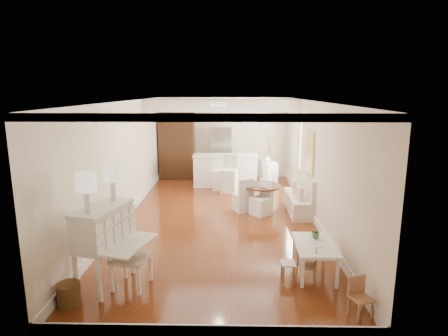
{
  "coord_description": "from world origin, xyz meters",
  "views": [
    {
      "loc": [
        0.28,
        -8.64,
        3.05
      ],
      "look_at": [
        0.11,
        0.3,
        1.18
      ],
      "focal_mm": 30.0,
      "sensor_mm": 36.0,
      "label": 1
    }
  ],
  "objects_px": {
    "breakfast_counter": "(225,170)",
    "slip_chair_far": "(243,194)",
    "secretary_bureau": "(104,246)",
    "kids_chair_a": "(308,266)",
    "kids_chair_b": "(289,263)",
    "dining_table": "(262,198)",
    "wicker_basket": "(69,294)",
    "kids_table": "(314,259)",
    "kids_chair_c": "(361,298)",
    "bar_stool_left": "(219,174)",
    "sideboard": "(268,173)",
    "gustavian_armchair": "(131,257)",
    "bar_stool_right": "(229,174)",
    "pantry_cabinet": "(177,146)",
    "slip_chair_near": "(261,198)",
    "fridge": "(232,153)"
  },
  "relations": [
    {
      "from": "dining_table",
      "to": "breakfast_counter",
      "type": "xyz_separation_m",
      "value": [
        -0.97,
        2.48,
        0.18
      ]
    },
    {
      "from": "wicker_basket",
      "to": "kids_chair_b",
      "type": "bearing_deg",
      "value": 14.55
    },
    {
      "from": "secretary_bureau",
      "to": "breakfast_counter",
      "type": "xyz_separation_m",
      "value": [
        1.8,
        6.3,
        -0.14
      ]
    },
    {
      "from": "gustavian_armchair",
      "to": "pantry_cabinet",
      "type": "height_order",
      "value": "pantry_cabinet"
    },
    {
      "from": "wicker_basket",
      "to": "breakfast_counter",
      "type": "relative_size",
      "value": 0.16
    },
    {
      "from": "gustavian_armchair",
      "to": "sideboard",
      "type": "bearing_deg",
      "value": -12.12
    },
    {
      "from": "breakfast_counter",
      "to": "pantry_cabinet",
      "type": "bearing_deg",
      "value": 147.57
    },
    {
      "from": "bar_stool_right",
      "to": "sideboard",
      "type": "xyz_separation_m",
      "value": [
        1.28,
        1.04,
        -0.18
      ]
    },
    {
      "from": "kids_chair_b",
      "to": "breakfast_counter",
      "type": "height_order",
      "value": "breakfast_counter"
    },
    {
      "from": "kids_table",
      "to": "bar_stool_left",
      "type": "xyz_separation_m",
      "value": [
        -1.79,
        5.43,
        0.21
      ]
    },
    {
      "from": "bar_stool_left",
      "to": "pantry_cabinet",
      "type": "height_order",
      "value": "pantry_cabinet"
    },
    {
      "from": "secretary_bureau",
      "to": "dining_table",
      "type": "relative_size",
      "value": 1.34
    },
    {
      "from": "secretary_bureau",
      "to": "kids_chair_a",
      "type": "xyz_separation_m",
      "value": [
        3.23,
        0.16,
        -0.38
      ]
    },
    {
      "from": "kids_table",
      "to": "breakfast_counter",
      "type": "relative_size",
      "value": 0.52
    },
    {
      "from": "slip_chair_near",
      "to": "bar_stool_left",
      "type": "xyz_separation_m",
      "value": [
        -1.13,
        2.39,
        0.04
      ]
    },
    {
      "from": "secretary_bureau",
      "to": "breakfast_counter",
      "type": "bearing_deg",
      "value": 89.52
    },
    {
      "from": "slip_chair_near",
      "to": "fridge",
      "type": "distance_m",
      "value": 3.97
    },
    {
      "from": "slip_chair_near",
      "to": "bar_stool_right",
      "type": "bearing_deg",
      "value": 159.84
    },
    {
      "from": "sideboard",
      "to": "fridge",
      "type": "bearing_deg",
      "value": 131.76
    },
    {
      "from": "dining_table",
      "to": "pantry_cabinet",
      "type": "relative_size",
      "value": 0.42
    },
    {
      "from": "kids_table",
      "to": "kids_chair_a",
      "type": "bearing_deg",
      "value": -119.09
    },
    {
      "from": "slip_chair_near",
      "to": "gustavian_armchair",
      "type": "bearing_deg",
      "value": -74.23
    },
    {
      "from": "wicker_basket",
      "to": "kids_table",
      "type": "bearing_deg",
      "value": 15.38
    },
    {
      "from": "kids_chair_a",
      "to": "sideboard",
      "type": "xyz_separation_m",
      "value": [
        -0.02,
        6.45,
        0.1
      ]
    },
    {
      "from": "slip_chair_near",
      "to": "bar_stool_left",
      "type": "distance_m",
      "value": 2.64
    },
    {
      "from": "kids_chair_b",
      "to": "slip_chair_far",
      "type": "height_order",
      "value": "slip_chair_far"
    },
    {
      "from": "slip_chair_far",
      "to": "sideboard",
      "type": "height_order",
      "value": "slip_chair_far"
    },
    {
      "from": "kids_table",
      "to": "pantry_cabinet",
      "type": "relative_size",
      "value": 0.47
    },
    {
      "from": "bar_stool_right",
      "to": "kids_chair_b",
      "type": "bearing_deg",
      "value": -65.16
    },
    {
      "from": "kids_table",
      "to": "bar_stool_left",
      "type": "bearing_deg",
      "value": 108.22
    },
    {
      "from": "bar_stool_right",
      "to": "fridge",
      "type": "relative_size",
      "value": 0.62
    },
    {
      "from": "kids_chair_c",
      "to": "bar_stool_left",
      "type": "xyz_separation_m",
      "value": [
        -2.16,
        6.66,
        0.2
      ]
    },
    {
      "from": "bar_stool_right",
      "to": "pantry_cabinet",
      "type": "distance_m",
      "value": 2.64
    },
    {
      "from": "breakfast_counter",
      "to": "slip_chair_far",
      "type": "bearing_deg",
      "value": -79.19
    },
    {
      "from": "dining_table",
      "to": "bar_stool_left",
      "type": "height_order",
      "value": "bar_stool_left"
    },
    {
      "from": "kids_table",
      "to": "slip_chair_far",
      "type": "relative_size",
      "value": 1.22
    },
    {
      "from": "secretary_bureau",
      "to": "sideboard",
      "type": "relative_size",
      "value": 1.66
    },
    {
      "from": "fridge",
      "to": "kids_table",
      "type": "bearing_deg",
      "value": -78.67
    },
    {
      "from": "slip_chair_far",
      "to": "dining_table",
      "type": "bearing_deg",
      "value": 159.94
    },
    {
      "from": "gustavian_armchair",
      "to": "kids_table",
      "type": "relative_size",
      "value": 0.93
    },
    {
      "from": "secretary_bureau",
      "to": "dining_table",
      "type": "bearing_deg",
      "value": 69.52
    },
    {
      "from": "gustavian_armchair",
      "to": "kids_chair_b",
      "type": "relative_size",
      "value": 1.85
    },
    {
      "from": "wicker_basket",
      "to": "fridge",
      "type": "distance_m",
      "value": 8.32
    },
    {
      "from": "kids_chair_a",
      "to": "breakfast_counter",
      "type": "distance_m",
      "value": 6.31
    },
    {
      "from": "slip_chair_far",
      "to": "sideboard",
      "type": "bearing_deg",
      "value": -134.31
    },
    {
      "from": "kids_chair_a",
      "to": "bar_stool_left",
      "type": "bearing_deg",
      "value": -153.41
    },
    {
      "from": "bar_stool_right",
      "to": "sideboard",
      "type": "distance_m",
      "value": 1.66
    },
    {
      "from": "dining_table",
      "to": "breakfast_counter",
      "type": "distance_m",
      "value": 2.67
    },
    {
      "from": "breakfast_counter",
      "to": "kids_chair_b",
      "type": "bearing_deg",
      "value": -79.31
    },
    {
      "from": "slip_chair_far",
      "to": "kids_chair_c",
      "type": "bearing_deg",
      "value": 81.85
    }
  ]
}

